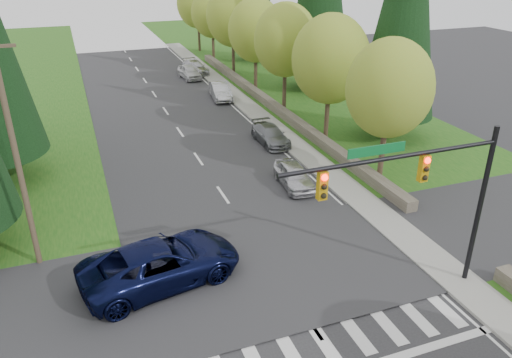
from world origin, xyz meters
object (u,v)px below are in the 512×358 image
parked_car_e (195,67)px  parked_car_a (294,175)px  suv_navy (161,263)px  parked_car_b (270,135)px  parked_car_d (189,72)px  parked_car_c (220,91)px

parked_car_e → parked_car_a: bearing=-98.8°
suv_navy → parked_car_a: 10.91m
parked_car_a → parked_car_b: size_ratio=0.91×
parked_car_d → parked_car_e: bearing=55.5°
suv_navy → parked_car_d: (9.19, 33.37, -0.22)m
suv_navy → parked_car_e: 36.71m
parked_car_a → parked_car_e: 28.92m
parked_car_a → parked_car_e: parked_car_e is taller
suv_navy → parked_car_c: size_ratio=1.50×
parked_car_e → suv_navy: bearing=-112.3°
parked_car_a → parked_car_e: size_ratio=0.84×
suv_navy → parked_car_b: size_ratio=1.54×
parked_car_b → suv_navy: bearing=-128.0°
parked_car_a → parked_car_d: 27.01m
parked_car_a → parked_car_c: 18.73m
parked_car_a → parked_car_c: bearing=90.8°
parked_car_a → parked_car_d: parked_car_d is taller
parked_car_e → parked_car_c: bearing=-97.2°
parked_car_a → parked_car_b: (1.28, 6.83, -0.05)m
parked_car_b → parked_car_d: bearing=92.2°
parked_car_c → parked_car_d: parked_car_c is taller
parked_car_d → parked_car_a: bearing=-95.5°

